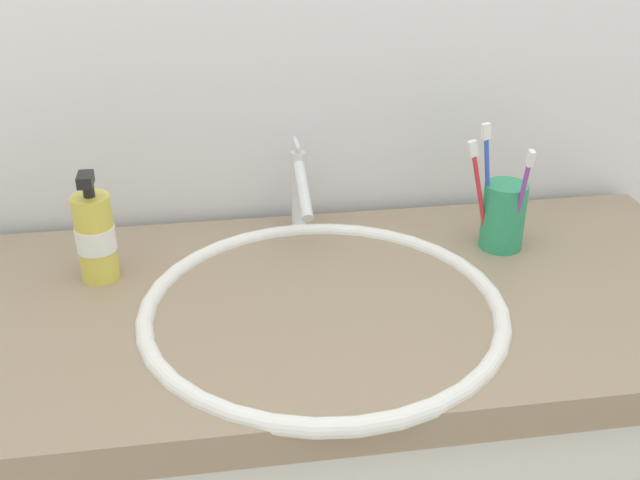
{
  "coord_description": "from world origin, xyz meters",
  "views": [
    {
      "loc": [
        -0.12,
        -0.89,
        1.47
      ],
      "look_at": [
        0.01,
        -0.0,
        1.01
      ],
      "focal_mm": 42.24,
      "sensor_mm": 36.0,
      "label": 1
    }
  ],
  "objects_px": {
    "soap_dispenser": "(96,236)",
    "toothbrush_cup": "(503,216)",
    "toothbrush_blue": "(487,178)",
    "toothbrush_purple": "(522,194)",
    "toothbrush_red": "(479,187)",
    "faucet": "(300,188)"
  },
  "relations": [
    {
      "from": "soap_dispenser",
      "to": "toothbrush_blue",
      "type": "bearing_deg",
      "value": 0.52
    },
    {
      "from": "toothbrush_purple",
      "to": "faucet",
      "type": "bearing_deg",
      "value": 156.46
    },
    {
      "from": "faucet",
      "to": "toothbrush_cup",
      "type": "bearing_deg",
      "value": -18.53
    },
    {
      "from": "toothbrush_red",
      "to": "soap_dispenser",
      "type": "height_order",
      "value": "toothbrush_red"
    },
    {
      "from": "toothbrush_blue",
      "to": "soap_dispenser",
      "type": "relative_size",
      "value": 1.2
    },
    {
      "from": "toothbrush_blue",
      "to": "toothbrush_red",
      "type": "xyz_separation_m",
      "value": [
        -0.01,
        -0.0,
        -0.01
      ]
    },
    {
      "from": "toothbrush_red",
      "to": "toothbrush_purple",
      "type": "xyz_separation_m",
      "value": [
        0.06,
        -0.03,
        -0.0
      ]
    },
    {
      "from": "toothbrush_red",
      "to": "toothbrush_purple",
      "type": "bearing_deg",
      "value": -29.35
    },
    {
      "from": "toothbrush_blue",
      "to": "soap_dispenser",
      "type": "height_order",
      "value": "toothbrush_blue"
    },
    {
      "from": "toothbrush_cup",
      "to": "soap_dispenser",
      "type": "bearing_deg",
      "value": -179.55
    },
    {
      "from": "toothbrush_cup",
      "to": "toothbrush_blue",
      "type": "relative_size",
      "value": 0.53
    },
    {
      "from": "soap_dispenser",
      "to": "toothbrush_cup",
      "type": "bearing_deg",
      "value": 0.45
    },
    {
      "from": "toothbrush_cup",
      "to": "soap_dispenser",
      "type": "height_order",
      "value": "soap_dispenser"
    },
    {
      "from": "toothbrush_cup",
      "to": "soap_dispenser",
      "type": "relative_size",
      "value": 0.63
    },
    {
      "from": "toothbrush_cup",
      "to": "soap_dispenser",
      "type": "distance_m",
      "value": 0.61
    },
    {
      "from": "toothbrush_cup",
      "to": "toothbrush_purple",
      "type": "height_order",
      "value": "toothbrush_purple"
    },
    {
      "from": "toothbrush_blue",
      "to": "soap_dispenser",
      "type": "distance_m",
      "value": 0.58
    },
    {
      "from": "toothbrush_purple",
      "to": "soap_dispenser",
      "type": "xyz_separation_m",
      "value": [
        -0.62,
        0.03,
        -0.04
      ]
    },
    {
      "from": "toothbrush_red",
      "to": "toothbrush_purple",
      "type": "height_order",
      "value": "toothbrush_red"
    },
    {
      "from": "toothbrush_purple",
      "to": "soap_dispenser",
      "type": "bearing_deg",
      "value": 177.25
    },
    {
      "from": "faucet",
      "to": "toothbrush_purple",
      "type": "distance_m",
      "value": 0.34
    },
    {
      "from": "faucet",
      "to": "toothbrush_red",
      "type": "height_order",
      "value": "toothbrush_red"
    }
  ]
}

